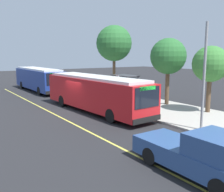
# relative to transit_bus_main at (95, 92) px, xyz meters

# --- Properties ---
(ground_plane) EXTENTS (120.00, 120.00, 0.00)m
(ground_plane) POSITION_rel_transit_bus_main_xyz_m (-1.18, -1.01, -1.62)
(ground_plane) COLOR #232326
(sidewalk_curb) EXTENTS (44.00, 6.40, 0.15)m
(sidewalk_curb) POSITION_rel_transit_bus_main_xyz_m (-1.18, 4.99, -1.54)
(sidewalk_curb) COLOR #A8A399
(sidewalk_curb) RESTS_ON ground_plane
(lane_stripe_center) EXTENTS (36.00, 0.14, 0.01)m
(lane_stripe_center) POSITION_rel_transit_bus_main_xyz_m (-1.18, -3.21, -1.61)
(lane_stripe_center) COLOR #E0D64C
(lane_stripe_center) RESTS_ON ground_plane
(transit_bus_main) EXTENTS (12.24, 3.29, 2.95)m
(transit_bus_main) POSITION_rel_transit_bus_main_xyz_m (0.00, 0.00, 0.00)
(transit_bus_main) COLOR red
(transit_bus_main) RESTS_ON ground_plane
(transit_bus_second) EXTENTS (11.88, 2.70, 2.95)m
(transit_bus_second) POSITION_rel_transit_bus_main_xyz_m (-14.78, 0.14, -0.00)
(transit_bus_second) COLOR navy
(transit_bus_second) RESTS_ON ground_plane
(pickup_truck) EXTENTS (5.41, 2.06, 1.85)m
(pickup_truck) POSITION_rel_transit_bus_main_xyz_m (12.19, -2.44, -0.76)
(pickup_truck) COLOR #2D4C84
(pickup_truck) RESTS_ON ground_plane
(bus_shelter) EXTENTS (2.90, 1.60, 2.48)m
(bus_shelter) POSITION_rel_transit_bus_main_xyz_m (-2.76, 5.19, 0.30)
(bus_shelter) COLOR #333338
(bus_shelter) RESTS_ON sidewalk_curb
(waiting_bench) EXTENTS (1.60, 0.48, 0.95)m
(waiting_bench) POSITION_rel_transit_bus_main_xyz_m (-2.81, 5.11, -0.99)
(waiting_bench) COLOR brown
(waiting_bench) RESTS_ON sidewalk_curb
(route_sign_post) EXTENTS (0.44, 0.08, 2.80)m
(route_sign_post) POSITION_rel_transit_bus_main_xyz_m (-0.05, 2.34, 0.34)
(route_sign_post) COLOR #333338
(route_sign_post) RESTS_ON sidewalk_curb
(pedestrian_commuter) EXTENTS (0.24, 0.40, 1.69)m
(pedestrian_commuter) POSITION_rel_transit_bus_main_xyz_m (-4.73, 2.97, -0.50)
(pedestrian_commuter) COLOR #282D47
(pedestrian_commuter) RESTS_ON sidewalk_curb
(street_tree_near_shelter) EXTENTS (4.35, 4.35, 8.08)m
(street_tree_near_shelter) POSITION_rel_transit_bus_main_xyz_m (-8.12, 7.53, 4.41)
(street_tree_near_shelter) COLOR brown
(street_tree_near_shelter) RESTS_ON sidewalk_curb
(street_tree_upstreet) EXTENTS (2.81, 2.81, 5.22)m
(street_tree_upstreet) POSITION_rel_transit_bus_main_xyz_m (5.81, 7.01, 2.31)
(street_tree_upstreet) COLOR brown
(street_tree_upstreet) RESTS_ON sidewalk_curb
(street_tree_downstreet) EXTENTS (3.24, 3.24, 6.01)m
(street_tree_downstreet) POSITION_rel_transit_bus_main_xyz_m (1.65, 6.71, 2.89)
(street_tree_downstreet) COLOR brown
(street_tree_downstreet) RESTS_ON sidewalk_curb
(utility_pole) EXTENTS (0.16, 0.16, 6.40)m
(utility_pole) POSITION_rel_transit_bus_main_xyz_m (8.60, 2.45, 1.73)
(utility_pole) COLOR gray
(utility_pole) RESTS_ON sidewalk_curb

